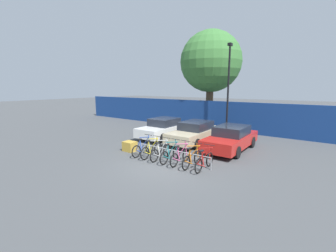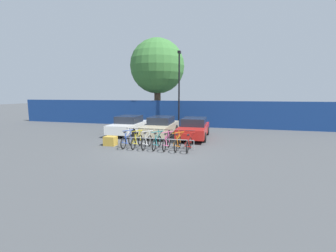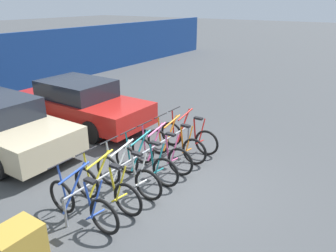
% 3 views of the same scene
% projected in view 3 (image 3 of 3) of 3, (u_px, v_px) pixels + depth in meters
% --- Properties ---
extents(ground_plane, '(120.00, 120.00, 0.00)m').
position_uv_depth(ground_plane, '(169.00, 184.00, 6.98)').
color(ground_plane, '#424447').
extents(bike_rack, '(4.16, 0.04, 0.57)m').
position_uv_depth(bike_rack, '(140.00, 157.00, 7.08)').
color(bike_rack, gray).
rests_on(bike_rack, ground).
extents(bicycle_blue, '(0.68, 1.71, 1.05)m').
position_uv_depth(bicycle_blue, '(82.00, 204.00, 5.64)').
color(bicycle_blue, black).
rests_on(bicycle_blue, ground).
extents(bicycle_yellow, '(0.68, 1.71, 1.05)m').
position_uv_depth(bicycle_yellow, '(106.00, 189.00, 6.10)').
color(bicycle_yellow, black).
rests_on(bicycle_yellow, ground).
extents(bicycle_white, '(0.68, 1.71, 1.05)m').
position_uv_depth(bicycle_white, '(127.00, 175.00, 6.57)').
color(bicycle_white, black).
rests_on(bicycle_white, ground).
extents(bicycle_teal, '(0.68, 1.71, 1.05)m').
position_uv_depth(bicycle_teal, '(145.00, 164.00, 7.03)').
color(bicycle_teal, black).
rests_on(bicycle_teal, ground).
extents(bicycle_pink, '(0.68, 1.71, 1.05)m').
position_uv_depth(bicycle_pink, '(161.00, 154.00, 7.47)').
color(bicycle_pink, black).
rests_on(bicycle_pink, ground).
extents(bicycle_orange, '(0.68, 1.71, 1.05)m').
position_uv_depth(bicycle_orange, '(176.00, 145.00, 7.96)').
color(bicycle_orange, black).
rests_on(bicycle_orange, ground).
extents(bicycle_red, '(0.68, 1.71, 1.05)m').
position_uv_depth(bicycle_red, '(188.00, 136.00, 8.44)').
color(bicycle_red, black).
rests_on(bicycle_red, ground).
extents(car_red, '(1.91, 4.56, 1.40)m').
position_uv_depth(car_red, '(80.00, 103.00, 10.11)').
color(car_red, red).
rests_on(car_red, ground).
extents(cargo_crate, '(0.70, 0.56, 0.55)m').
position_uv_depth(cargo_crate, '(17.00, 244.00, 4.86)').
color(cargo_crate, '#B28C33').
rests_on(cargo_crate, ground).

